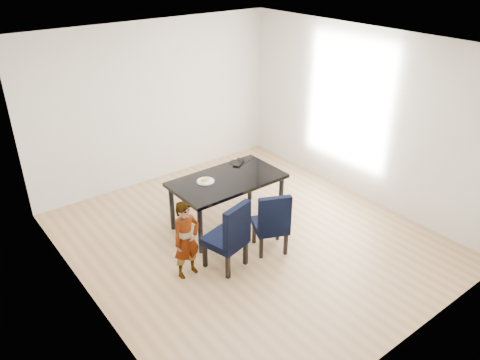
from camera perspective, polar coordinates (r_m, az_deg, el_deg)
floor at (r=6.72m, az=1.05°, el=-7.12°), size 4.50×5.00×0.01m
ceiling at (r=5.65m, az=1.29°, el=16.20°), size 4.50×5.00×0.01m
wall_back at (r=8.03m, az=-10.25°, el=9.16°), size 4.50×0.01×2.70m
wall_front at (r=4.62m, az=21.14°, el=-6.64°), size 4.50×0.01×2.70m
wall_left at (r=5.10m, az=-19.02°, el=-2.92°), size 0.01×5.00×2.70m
wall_right at (r=7.58m, az=14.68°, el=7.61°), size 0.01×5.00×2.70m
dining_table at (r=6.85m, az=-1.54°, el=-2.62°), size 1.60×0.90×0.75m
chair_left at (r=5.94m, az=-1.84°, el=-6.66°), size 0.56×0.58×0.95m
chair_right at (r=6.28m, az=3.70°, el=-4.93°), size 0.58×0.59×0.90m
child at (r=5.80m, az=-6.55°, el=-7.25°), size 0.39×0.27×1.03m
plate at (r=6.60m, az=-4.22°, el=-0.14°), size 0.32×0.32×0.01m
sandwich at (r=6.58m, az=-4.31°, el=0.08°), size 0.15×0.09×0.06m
laptop at (r=7.15m, az=-0.49°, el=2.21°), size 0.34×0.32×0.02m
cable_tangle at (r=7.08m, az=-0.04°, el=1.88°), size 0.18×0.18×0.01m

